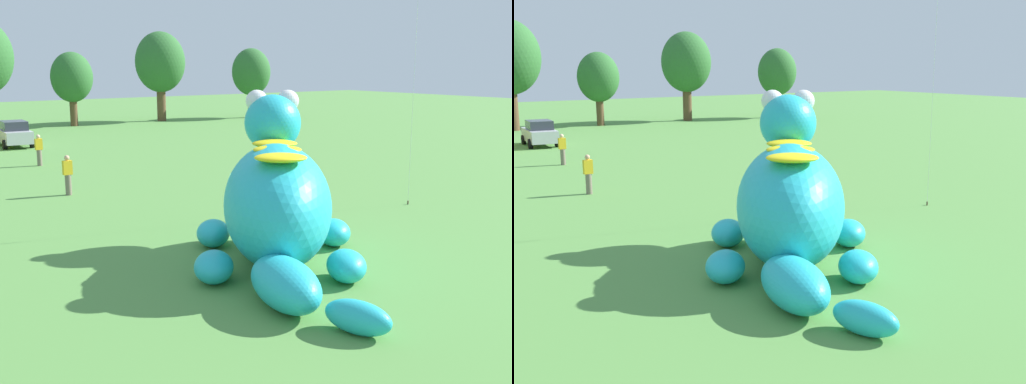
% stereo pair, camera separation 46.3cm
% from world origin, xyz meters
% --- Properties ---
extents(ground_plane, '(160.00, 160.00, 0.00)m').
position_xyz_m(ground_plane, '(0.00, 0.00, 0.00)').
color(ground_plane, '#568E42').
extents(giant_inflatable_creature, '(6.43, 9.04, 4.71)m').
position_xyz_m(giant_inflatable_creature, '(-0.22, -0.64, 1.72)').
color(giant_inflatable_creature, '#23B2C6').
rests_on(giant_inflatable_creature, ground).
extents(car_silver, '(2.15, 4.20, 1.72)m').
position_xyz_m(car_silver, '(0.65, 29.44, 0.86)').
color(car_silver, '#B7BABF').
rests_on(car_silver, ground).
extents(tree_centre, '(3.63, 3.63, 6.44)m').
position_xyz_m(tree_centre, '(8.80, 40.70, 4.21)').
color(tree_centre, brown).
rests_on(tree_centre, ground).
extents(tree_centre_right, '(4.73, 4.73, 8.40)m').
position_xyz_m(tree_centre_right, '(17.45, 40.73, 5.49)').
color(tree_centre_right, brown).
rests_on(tree_centre_right, ground).
extents(tree_mid_right, '(3.90, 3.90, 6.93)m').
position_xyz_m(tree_mid_right, '(26.63, 38.77, 4.53)').
color(tree_mid_right, brown).
rests_on(tree_mid_right, ground).
extents(spectator_by_cars, '(0.38, 0.26, 1.71)m').
position_xyz_m(spectator_by_cars, '(-0.45, 20.38, 0.85)').
color(spectator_by_cars, '#726656').
rests_on(spectator_by_cars, ground).
extents(spectator_far_side, '(0.38, 0.26, 1.71)m').
position_xyz_m(spectator_far_side, '(-1.84, 11.85, 0.85)').
color(spectator_far_side, '#726656').
rests_on(spectator_far_side, ground).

